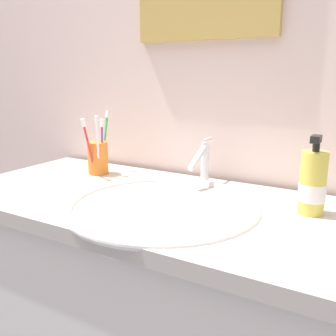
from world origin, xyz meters
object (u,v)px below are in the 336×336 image
object	(u,v)px
toothbrush_cup	(98,158)
toothbrush_white	(97,142)
toothbrush_red	(88,143)
faucet	(203,160)
soap_dispenser	(313,184)
toothbrush_green	(105,137)
toothbrush_purple	(102,142)

from	to	relation	value
toothbrush_cup	toothbrush_white	xyz separation A→B (m)	(0.03, -0.03, 0.06)
toothbrush_white	toothbrush_red	distance (m)	0.03
faucet	toothbrush_white	world-z (taller)	toothbrush_white
soap_dispenser	faucet	bearing A→B (deg)	162.51
toothbrush_red	soap_dispenser	world-z (taller)	toothbrush_red
toothbrush_green	faucet	bearing A→B (deg)	3.61
faucet	soap_dispenser	distance (m)	0.34
toothbrush_white	toothbrush_green	size ratio (longest dim) A/B	0.96
toothbrush_cup	toothbrush_green	size ratio (longest dim) A/B	0.53
faucet	toothbrush_red	distance (m)	0.36
toothbrush_red	toothbrush_green	distance (m)	0.09
toothbrush_green	toothbrush_purple	bearing A→B (deg)	-62.87
faucet	toothbrush_red	bearing A→B (deg)	-161.78
toothbrush_purple	soap_dispenser	bearing A→B (deg)	-3.30
toothbrush_cup	faucet	bearing A→B (deg)	10.93
faucet	toothbrush_purple	world-z (taller)	toothbrush_purple
toothbrush_cup	toothbrush_green	distance (m)	0.08
toothbrush_red	soap_dispenser	distance (m)	0.67
toothbrush_white	toothbrush_red	xyz separation A→B (m)	(-0.02, -0.02, -0.00)
faucet	toothbrush_green	size ratio (longest dim) A/B	0.72
toothbrush_white	soap_dispenser	world-z (taller)	toothbrush_white
toothbrush_cup	soap_dispenser	bearing A→B (deg)	-3.10
toothbrush_white	toothbrush_red	size ratio (longest dim) A/B	1.04
faucet	toothbrush_red	world-z (taller)	toothbrush_red
toothbrush_purple	soap_dispenser	world-z (taller)	soap_dispenser
toothbrush_green	soap_dispenser	size ratio (longest dim) A/B	1.06
toothbrush_white	toothbrush_red	bearing A→B (deg)	-144.97
faucet	toothbrush_white	bearing A→B (deg)	-163.21
faucet	toothbrush_cup	size ratio (longest dim) A/B	1.35
toothbrush_green	toothbrush_cup	bearing A→B (deg)	-85.86
toothbrush_white	soap_dispenser	bearing A→B (deg)	-0.62
toothbrush_cup	toothbrush_purple	xyz separation A→B (m)	(0.02, 0.00, 0.05)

